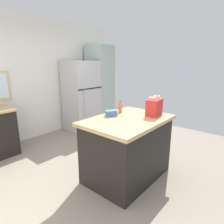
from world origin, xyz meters
TOP-DOWN VIEW (x-y plane):
  - ground at (0.00, 0.00)m, footprint 5.77×5.77m
  - back_wall at (-0.01, 2.31)m, footprint 4.81×0.13m
  - kitchen_island at (0.06, -0.36)m, footprint 1.30×0.91m
  - refrigerator at (1.15, 1.89)m, footprint 0.80×0.72m
  - tall_cabinet at (1.85, 1.89)m, footprint 0.56×0.64m
  - shopping_bag at (0.47, -0.56)m, footprint 0.30×0.21m
  - small_box at (0.01, -0.08)m, footprint 0.20×0.17m
  - bottle at (0.27, -0.06)m, footprint 0.06×0.06m

SIDE VIEW (x-z plane):
  - ground at x=0.00m, z-range 0.00..0.00m
  - kitchen_island at x=0.06m, z-range 0.00..0.93m
  - refrigerator at x=1.15m, z-range 0.00..1.75m
  - small_box at x=0.01m, z-range 0.93..1.02m
  - bottle at x=0.27m, z-range 0.92..1.11m
  - shopping_bag at x=0.47m, z-range 0.91..1.20m
  - tall_cabinet at x=1.85m, z-range 0.00..2.16m
  - back_wall at x=-0.01m, z-range 0.00..2.71m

